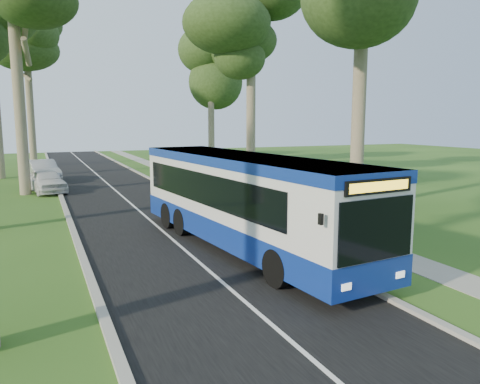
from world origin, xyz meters
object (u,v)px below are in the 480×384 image
(bus_stop_sign, at_px, (372,237))
(car_silver, at_px, (43,171))
(car_white, at_px, (46,181))
(litter_bin, at_px, (271,215))
(bus, at_px, (244,201))
(bus_shelter, at_px, (344,208))

(bus_stop_sign, relative_size, car_silver, 0.43)
(bus_stop_sign, height_order, car_white, bus_stop_sign)
(litter_bin, bearing_deg, bus_stop_sign, -95.79)
(bus, relative_size, bus_stop_sign, 5.90)
(bus_shelter, height_order, car_silver, bus_shelter)
(car_white, bearing_deg, bus_shelter, -76.72)
(car_silver, bearing_deg, car_white, -98.62)
(litter_bin, height_order, car_silver, car_silver)
(bus, height_order, car_silver, bus)
(bus, distance_m, bus_shelter, 3.55)
(bus_stop_sign, relative_size, litter_bin, 2.13)
(car_white, bearing_deg, car_silver, 79.76)
(bus_stop_sign, bearing_deg, litter_bin, 79.05)
(bus_shelter, relative_size, litter_bin, 2.72)
(bus, relative_size, bus_shelter, 4.63)
(bus_stop_sign, bearing_deg, car_silver, 101.02)
(bus_shelter, distance_m, car_white, 21.75)
(bus, relative_size, car_silver, 2.55)
(bus_shelter, height_order, litter_bin, bus_shelter)
(bus_shelter, xyz_separation_m, car_white, (-9.13, 19.72, -0.90))
(bus, distance_m, car_white, 18.68)
(bus_stop_sign, bearing_deg, car_white, 104.49)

